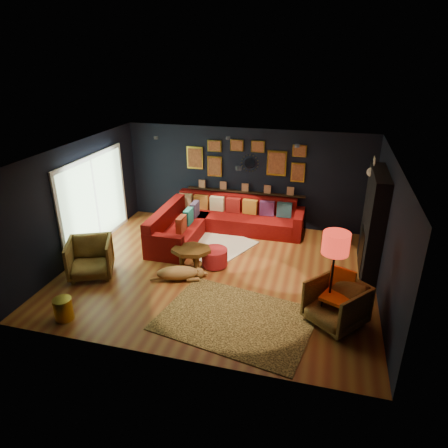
% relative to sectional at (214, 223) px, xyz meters
% --- Properties ---
extents(floor, '(6.50, 6.50, 0.00)m').
position_rel_sectional_xyz_m(floor, '(0.61, -1.81, -0.32)').
color(floor, brown).
rests_on(floor, ground).
extents(room_walls, '(6.50, 6.50, 6.50)m').
position_rel_sectional_xyz_m(room_walls, '(0.61, -1.81, 1.27)').
color(room_walls, black).
rests_on(room_walls, ground).
extents(sectional, '(3.41, 2.69, 0.86)m').
position_rel_sectional_xyz_m(sectional, '(0.00, 0.00, 0.00)').
color(sectional, maroon).
rests_on(sectional, ground).
extents(ledge, '(3.20, 0.12, 0.04)m').
position_rel_sectional_xyz_m(ledge, '(0.61, 0.87, 0.60)').
color(ledge, black).
rests_on(ledge, room_walls).
extents(gallery_wall, '(3.15, 0.04, 1.02)m').
position_rel_sectional_xyz_m(gallery_wall, '(0.60, 0.91, 1.48)').
color(gallery_wall, gold).
rests_on(gallery_wall, room_walls).
extents(sunburst_mirror, '(0.47, 0.16, 0.47)m').
position_rel_sectional_xyz_m(sunburst_mirror, '(0.71, 0.91, 1.38)').
color(sunburst_mirror, silver).
rests_on(sunburst_mirror, room_walls).
extents(fireplace, '(0.31, 1.60, 2.20)m').
position_rel_sectional_xyz_m(fireplace, '(3.71, -0.91, 0.70)').
color(fireplace, black).
rests_on(fireplace, ground).
extents(deer_head, '(0.50, 0.28, 0.45)m').
position_rel_sectional_xyz_m(deer_head, '(3.75, -0.41, 1.73)').
color(deer_head, white).
rests_on(deer_head, fireplace).
extents(sliding_door, '(0.06, 2.80, 2.20)m').
position_rel_sectional_xyz_m(sliding_door, '(-2.60, -1.21, 0.78)').
color(sliding_door, white).
rests_on(sliding_door, ground).
extents(ceiling_spots, '(3.30, 2.50, 0.06)m').
position_rel_sectional_xyz_m(ceiling_spots, '(0.61, -1.01, 2.24)').
color(ceiling_spots, black).
rests_on(ceiling_spots, room_walls).
extents(shag_rug, '(2.74, 2.43, 0.03)m').
position_rel_sectional_xyz_m(shag_rug, '(-0.14, -0.52, -0.31)').
color(shag_rug, white).
rests_on(shag_rug, ground).
extents(leopard_rug, '(2.94, 2.33, 0.02)m').
position_rel_sectional_xyz_m(leopard_rug, '(1.37, -3.36, -0.32)').
color(leopard_rug, tan).
rests_on(leopard_rug, ground).
extents(coffee_table, '(1.01, 0.83, 0.45)m').
position_rel_sectional_xyz_m(coffee_table, '(0.01, -1.82, 0.06)').
color(coffee_table, '#5C3613').
rests_on(coffee_table, shag_rug).
extents(pouf, '(0.57, 0.57, 0.37)m').
position_rel_sectional_xyz_m(pouf, '(0.48, -1.61, -0.11)').
color(pouf, maroon).
rests_on(pouf, shag_rug).
extents(armchair_left, '(1.13, 1.10, 0.90)m').
position_rel_sectional_xyz_m(armchair_left, '(-1.94, -2.65, 0.13)').
color(armchair_left, '#B78C3D').
rests_on(armchair_left, ground).
extents(armchair_right, '(1.17, 1.16, 0.88)m').
position_rel_sectional_xyz_m(armchair_right, '(3.06, -3.01, 0.12)').
color(armchair_right, '#B78C3D').
rests_on(armchair_right, ground).
extents(gold_stool, '(0.33, 0.33, 0.41)m').
position_rel_sectional_xyz_m(gold_stool, '(-1.59, -4.12, -0.12)').
color(gold_stool, gold).
rests_on(gold_stool, ground).
extents(orange_chair, '(0.60, 0.60, 0.96)m').
position_rel_sectional_xyz_m(orange_chair, '(3.08, -2.86, 0.25)').
color(orange_chair, black).
rests_on(orange_chair, ground).
extents(floor_lamp, '(0.46, 0.46, 1.66)m').
position_rel_sectional_xyz_m(floor_lamp, '(2.94, -2.85, 1.08)').
color(floor_lamp, black).
rests_on(floor_lamp, ground).
extents(dog, '(1.32, 0.95, 0.38)m').
position_rel_sectional_xyz_m(dog, '(-0.11, -2.35, -0.12)').
color(dog, '#AB7D3C').
rests_on(dog, leopard_rug).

